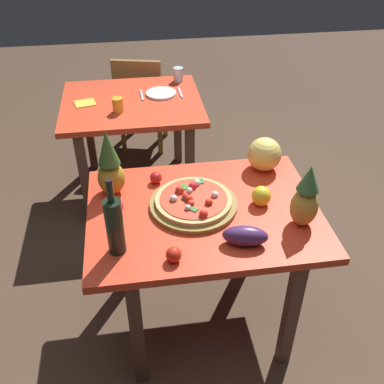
# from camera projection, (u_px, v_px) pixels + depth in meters

# --- Properties ---
(ground_plane) EXTENTS (10.00, 10.00, 0.00)m
(ground_plane) POSITION_uv_depth(u_px,v_px,m) (202.00, 311.00, 2.58)
(ground_plane) COLOR #4C3828
(display_table) EXTENTS (1.11, 0.83, 0.76)m
(display_table) POSITION_uv_depth(u_px,v_px,m) (203.00, 226.00, 2.20)
(display_table) COLOR brown
(display_table) RESTS_ON ground_plane
(background_table) EXTENTS (0.98, 0.82, 0.76)m
(background_table) POSITION_uv_depth(u_px,v_px,m) (133.00, 115.00, 3.19)
(background_table) COLOR brown
(background_table) RESTS_ON ground_plane
(dining_chair) EXTENTS (0.48, 0.48, 0.85)m
(dining_chair) POSITION_uv_depth(u_px,v_px,m) (141.00, 98.00, 3.80)
(dining_chair) COLOR olive
(dining_chair) RESTS_ON ground_plane
(pizza_board) EXTENTS (0.43, 0.43, 0.02)m
(pizza_board) POSITION_uv_depth(u_px,v_px,m) (194.00, 204.00, 2.15)
(pizza_board) COLOR olive
(pizza_board) RESTS_ON display_table
(pizza) EXTENTS (0.37, 0.37, 0.06)m
(pizza) POSITION_uv_depth(u_px,v_px,m) (193.00, 200.00, 2.13)
(pizza) COLOR tan
(pizza) RESTS_ON pizza_board
(wine_bottle) EXTENTS (0.08, 0.08, 0.37)m
(wine_bottle) POSITION_uv_depth(u_px,v_px,m) (115.00, 225.00, 1.83)
(wine_bottle) COLOR black
(wine_bottle) RESTS_ON display_table
(pineapple_left) EXTENTS (0.13, 0.13, 0.31)m
(pineapple_left) POSITION_uv_depth(u_px,v_px,m) (306.00, 199.00, 1.97)
(pineapple_left) COLOR gold
(pineapple_left) RESTS_ON display_table
(pineapple_right) EXTENTS (0.14, 0.14, 0.35)m
(pineapple_right) POSITION_uv_depth(u_px,v_px,m) (110.00, 166.00, 2.16)
(pineapple_right) COLOR #B18622
(pineapple_right) RESTS_ON display_table
(melon) EXTENTS (0.18, 0.18, 0.18)m
(melon) POSITION_uv_depth(u_px,v_px,m) (265.00, 154.00, 2.37)
(melon) COLOR #E8CD61
(melon) RESTS_ON display_table
(bell_pepper) EXTENTS (0.09, 0.09, 0.10)m
(bell_pepper) POSITION_uv_depth(u_px,v_px,m) (261.00, 196.00, 2.14)
(bell_pepper) COLOR yellow
(bell_pepper) RESTS_ON display_table
(eggplant) EXTENTS (0.22, 0.13, 0.09)m
(eggplant) POSITION_uv_depth(u_px,v_px,m) (245.00, 236.00, 1.92)
(eggplant) COLOR #462656
(eggplant) RESTS_ON display_table
(tomato_by_bottle) EXTENTS (0.07, 0.07, 0.07)m
(tomato_by_bottle) POSITION_uv_depth(u_px,v_px,m) (174.00, 255.00, 1.84)
(tomato_by_bottle) COLOR red
(tomato_by_bottle) RESTS_ON display_table
(tomato_near_board) EXTENTS (0.06, 0.06, 0.06)m
(tomato_near_board) POSITION_uv_depth(u_px,v_px,m) (156.00, 178.00, 2.30)
(tomato_near_board) COLOR red
(tomato_near_board) RESTS_ON display_table
(tomato_beside_pepper) EXTENTS (0.07, 0.07, 0.07)m
(tomato_beside_pepper) POSITION_uv_depth(u_px,v_px,m) (116.00, 207.00, 2.10)
(tomato_beside_pepper) COLOR red
(tomato_beside_pepper) RESTS_ON display_table
(drinking_glass_juice) EXTENTS (0.07, 0.07, 0.10)m
(drinking_glass_juice) POSITION_uv_depth(u_px,v_px,m) (118.00, 105.00, 2.95)
(drinking_glass_juice) COLOR gold
(drinking_glass_juice) RESTS_ON background_table
(drinking_glass_water) EXTENTS (0.07, 0.07, 0.10)m
(drinking_glass_water) POSITION_uv_depth(u_px,v_px,m) (178.00, 74.00, 3.38)
(drinking_glass_water) COLOR silver
(drinking_glass_water) RESTS_ON background_table
(dinner_plate) EXTENTS (0.22, 0.22, 0.02)m
(dinner_plate) POSITION_uv_depth(u_px,v_px,m) (161.00, 93.00, 3.20)
(dinner_plate) COLOR white
(dinner_plate) RESTS_ON background_table
(fork_utensil) EXTENTS (0.02, 0.18, 0.01)m
(fork_utensil) POSITION_uv_depth(u_px,v_px,m) (142.00, 95.00, 3.19)
(fork_utensil) COLOR silver
(fork_utensil) RESTS_ON background_table
(knife_utensil) EXTENTS (0.02, 0.18, 0.01)m
(knife_utensil) POSITION_uv_depth(u_px,v_px,m) (180.00, 93.00, 3.22)
(knife_utensil) COLOR silver
(knife_utensil) RESTS_ON background_table
(napkin_folded) EXTENTS (0.16, 0.15, 0.01)m
(napkin_folded) POSITION_uv_depth(u_px,v_px,m) (85.00, 103.00, 3.08)
(napkin_folded) COLOR yellow
(napkin_folded) RESTS_ON background_table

